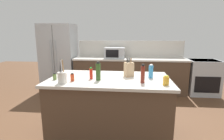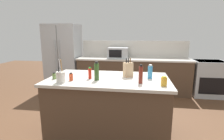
{
  "view_description": "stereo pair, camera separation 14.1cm",
  "coord_description": "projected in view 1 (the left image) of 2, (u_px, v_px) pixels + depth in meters",
  "views": [
    {
      "loc": [
        0.3,
        -2.53,
        1.59
      ],
      "look_at": [
        0.0,
        0.35,
        0.99
      ],
      "focal_mm": 28.0,
      "sensor_mm": 36.0,
      "label": 1
    },
    {
      "loc": [
        0.44,
        -2.51,
        1.59
      ],
      "look_at": [
        0.0,
        0.35,
        0.99
      ],
      "focal_mm": 28.0,
      "sensor_mm": 36.0,
      "label": 2
    }
  ],
  "objects": [
    {
      "name": "ground_plane",
      "position": [
        110.0,
        134.0,
        2.82
      ],
      "size": [
        14.0,
        14.0,
        0.0
      ],
      "primitive_type": "plane",
      "color": "brown"
    },
    {
      "name": "back_counter_run",
      "position": [
        130.0,
        75.0,
        4.83
      ],
      "size": [
        3.03,
        0.66,
        0.94
      ],
      "color": "#4C3828",
      "rests_on": "ground_plane"
    },
    {
      "name": "wall_backsplash",
      "position": [
        130.0,
        49.0,
        5.0
      ],
      "size": [
        2.99,
        0.03,
        0.46
      ],
      "primitive_type": "cube",
      "color": "beige",
      "rests_on": "back_counter_run"
    },
    {
      "name": "kitchen_island",
      "position": [
        110.0,
        107.0,
        2.72
      ],
      "size": [
        1.79,
        1.01,
        0.94
      ],
      "color": "#4C3828",
      "rests_on": "ground_plane"
    },
    {
      "name": "refrigerator",
      "position": [
        59.0,
        57.0,
        4.99
      ],
      "size": [
        0.92,
        0.75,
        1.85
      ],
      "color": "#ADB2B7",
      "rests_on": "ground_plane"
    },
    {
      "name": "range_oven",
      "position": [
        203.0,
        77.0,
        4.64
      ],
      "size": [
        0.76,
        0.65,
        0.92
      ],
      "color": "#ADB2B7",
      "rests_on": "ground_plane"
    },
    {
      "name": "microwave",
      "position": [
        115.0,
        53.0,
        4.75
      ],
      "size": [
        0.54,
        0.39,
        0.29
      ],
      "color": "#ADB2B7",
      "rests_on": "back_counter_run"
    },
    {
      "name": "knife_block",
      "position": [
        129.0,
        69.0,
        2.69
      ],
      "size": [
        0.16,
        0.15,
        0.29
      ],
      "rotation": [
        0.0,
        0.0,
        0.52
      ],
      "color": "tan",
      "rests_on": "kitchen_island"
    },
    {
      "name": "utensil_crock",
      "position": [
        62.0,
        77.0,
        2.33
      ],
      "size": [
        0.12,
        0.12,
        0.32
      ],
      "color": "beige",
      "rests_on": "kitchen_island"
    },
    {
      "name": "honey_jar",
      "position": [
        166.0,
        81.0,
        2.24
      ],
      "size": [
        0.08,
        0.08,
        0.13
      ],
      "color": "gold",
      "rests_on": "kitchen_island"
    },
    {
      "name": "salt_shaker",
      "position": [
        129.0,
        70.0,
        2.92
      ],
      "size": [
        0.05,
        0.05,
        0.12
      ],
      "color": "silver",
      "rests_on": "kitchen_island"
    },
    {
      "name": "hot_sauce_bottle",
      "position": [
        91.0,
        74.0,
        2.55
      ],
      "size": [
        0.05,
        0.05,
        0.17
      ],
      "color": "red",
      "rests_on": "kitchen_island"
    },
    {
      "name": "spice_jar_oregano",
      "position": [
        55.0,
        77.0,
        2.52
      ],
      "size": [
        0.05,
        0.05,
        0.1
      ],
      "color": "#567038",
      "rests_on": "kitchen_island"
    },
    {
      "name": "spice_jar_paprika",
      "position": [
        72.0,
        77.0,
        2.44
      ],
      "size": [
        0.05,
        0.05,
        0.11
      ],
      "color": "#B73D1E",
      "rests_on": "kitchen_island"
    },
    {
      "name": "dish_soap_bottle",
      "position": [
        151.0,
        72.0,
        2.61
      ],
      "size": [
        0.07,
        0.07,
        0.21
      ],
      "color": "#3384BC",
      "rests_on": "kitchen_island"
    },
    {
      "name": "vinegar_bottle",
      "position": [
        143.0,
        74.0,
        2.34
      ],
      "size": [
        0.06,
        0.06,
        0.26
      ],
      "color": "maroon",
      "rests_on": "kitchen_island"
    },
    {
      "name": "olive_oil_bottle",
      "position": [
        98.0,
        72.0,
        2.47
      ],
      "size": [
        0.07,
        0.07,
        0.27
      ],
      "color": "#2D4C1E",
      "rests_on": "kitchen_island"
    }
  ]
}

